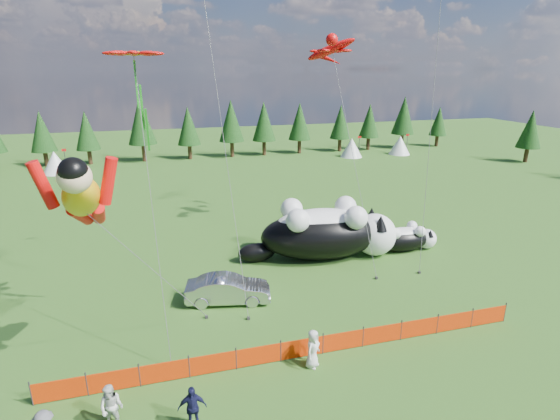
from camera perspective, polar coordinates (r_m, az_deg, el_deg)
name	(u,v)px	position (r m, az deg, el deg)	size (l,w,h in m)	color
ground	(284,322)	(23.27, 0.46, -14.45)	(160.00, 160.00, 0.00)	#0D3209
safety_fence	(302,348)	(20.61, 2.89, -17.55)	(22.06, 0.06, 1.10)	#262626
tree_line	(197,131)	(64.66, -10.83, 10.11)	(90.00, 4.00, 8.00)	black
festival_tents	(280,151)	(62.13, -0.01, 7.69)	(50.00, 3.20, 2.80)	white
cat_large	(328,231)	(30.01, 6.26, -2.79)	(11.04, 4.88, 3.99)	black
cat_small	(406,238)	(32.58, 16.08, -3.52)	(5.43, 2.10, 1.96)	black
car	(228,289)	(24.86, -6.80, -10.25)	(1.63, 4.68, 1.54)	silver
spectator_a	(110,405)	(18.52, -21.32, -22.62)	(0.57, 0.37, 1.56)	#57585C
spectator_b	(111,408)	(18.19, -21.15, -22.93)	(0.89, 0.52, 1.82)	silver
spectator_c	(192,408)	(17.47, -11.40, -24.00)	(1.04, 0.53, 1.77)	#15163A
spectator_e	(313,349)	(19.93, 4.30, -17.63)	(0.87, 0.56, 1.78)	silver
superhero_kite	(81,197)	(17.79, -24.51, 1.55)	(7.13, 6.06, 10.86)	#E2A20B
gecko_kite	(331,50)	(34.81, 6.65, 20.10)	(6.02, 13.39, 17.14)	red
flower_kite	(134,58)	(20.19, -18.54, 18.35)	(2.87, 5.00, 13.40)	red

